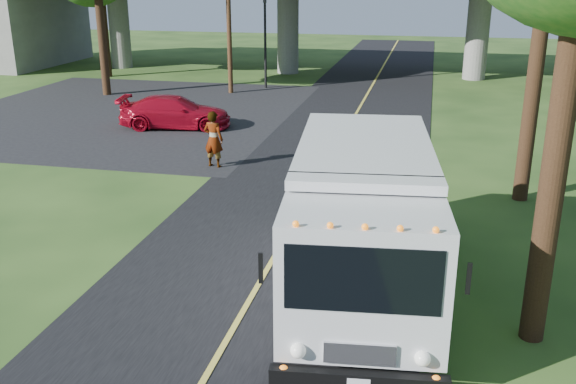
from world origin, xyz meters
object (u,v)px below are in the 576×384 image
(red_sedan, at_px, (175,112))
(pedestrian, at_px, (214,139))
(traffic_signal, at_px, (265,32))
(utility_pole, at_px, (228,8))
(step_van, at_px, (363,219))

(red_sedan, height_order, pedestrian, pedestrian)
(traffic_signal, xyz_separation_m, pedestrian, (2.20, -15.81, -2.21))
(utility_pole, bearing_deg, traffic_signal, 53.13)
(traffic_signal, relative_size, red_sedan, 1.09)
(red_sedan, bearing_deg, utility_pole, -9.30)
(traffic_signal, relative_size, utility_pole, 0.58)
(pedestrian, bearing_deg, step_van, 137.50)
(red_sedan, xyz_separation_m, pedestrian, (3.53, -5.26, 0.30))
(red_sedan, distance_m, pedestrian, 6.35)
(utility_pole, relative_size, step_van, 1.17)
(step_van, bearing_deg, utility_pole, 107.77)
(utility_pole, distance_m, pedestrian, 14.74)
(red_sedan, relative_size, pedestrian, 2.41)
(utility_pole, relative_size, pedestrian, 4.56)
(utility_pole, bearing_deg, pedestrian, -75.00)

